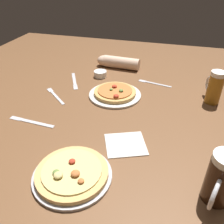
% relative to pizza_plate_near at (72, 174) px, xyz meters
% --- Properties ---
extents(ground_plane, '(2.40, 2.40, 0.03)m').
position_rel_pizza_plate_near_xyz_m(ground_plane, '(0.03, 0.40, -0.03)').
color(ground_plane, brown).
extents(pizza_plate_near, '(0.27, 0.27, 0.05)m').
position_rel_pizza_plate_near_xyz_m(pizza_plate_near, '(0.00, 0.00, 0.00)').
color(pizza_plate_near, '#B2B2B7').
rests_on(pizza_plate_near, ground_plane).
extents(pizza_plate_far, '(0.28, 0.28, 0.05)m').
position_rel_pizza_plate_near_xyz_m(pizza_plate_far, '(-0.01, 0.59, -0.00)').
color(pizza_plate_far, silver).
rests_on(pizza_plate_far, ground_plane).
extents(beer_mug_dark, '(0.09, 0.14, 0.18)m').
position_rel_pizza_plate_near_xyz_m(beer_mug_dark, '(0.46, 0.04, 0.07)').
color(beer_mug_dark, black).
rests_on(beer_mug_dark, ground_plane).
extents(beer_mug_amber, '(0.08, 0.13, 0.17)m').
position_rel_pizza_plate_near_xyz_m(beer_mug_amber, '(0.49, 0.66, 0.07)').
color(beer_mug_amber, '#9E6619').
rests_on(beer_mug_amber, ground_plane).
extents(ramekin_sauce, '(0.08, 0.08, 0.04)m').
position_rel_pizza_plate_near_xyz_m(ramekin_sauce, '(-0.16, 0.80, 0.00)').
color(ramekin_sauce, white).
rests_on(ramekin_sauce, ground_plane).
extents(napkin_folded, '(0.20, 0.19, 0.01)m').
position_rel_pizza_plate_near_xyz_m(napkin_folded, '(0.14, 0.21, -0.01)').
color(napkin_folded, silver).
rests_on(napkin_folded, ground_plane).
extents(fork_left, '(0.17, 0.15, 0.01)m').
position_rel_pizza_plate_near_xyz_m(fork_left, '(-0.32, 0.50, -0.01)').
color(fork_left, silver).
rests_on(fork_left, ground_plane).
extents(knife_right, '(0.12, 0.21, 0.01)m').
position_rel_pizza_plate_near_xyz_m(knife_right, '(-0.29, 0.70, -0.01)').
color(knife_right, silver).
rests_on(knife_right, ground_plane).
extents(fork_spare, '(0.20, 0.06, 0.01)m').
position_rel_pizza_plate_near_xyz_m(fork_spare, '(0.18, 0.79, -0.01)').
color(fork_spare, silver).
rests_on(fork_spare, ground_plane).
extents(knife_spare, '(0.23, 0.04, 0.01)m').
position_rel_pizza_plate_near_xyz_m(knife_spare, '(-0.31, 0.25, -0.01)').
color(knife_spare, silver).
rests_on(knife_spare, ground_plane).
extents(diner_arm, '(0.30, 0.09, 0.08)m').
position_rel_pizza_plate_near_xyz_m(diner_arm, '(-0.10, 0.97, 0.02)').
color(diner_arm, beige).
rests_on(diner_arm, ground_plane).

